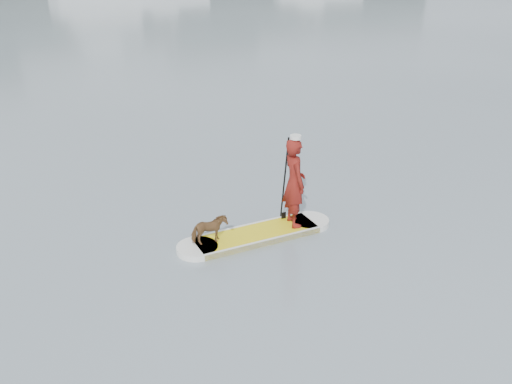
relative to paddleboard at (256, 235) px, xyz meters
name	(u,v)px	position (x,y,z in m)	size (l,w,h in m)	color
ground	(240,217)	(0.03, 0.96, -0.06)	(140.00, 140.00, 0.00)	slate
paddleboard	(256,235)	(0.00, 0.00, 0.00)	(3.30, 0.93, 0.12)	yellow
paddler	(294,183)	(0.85, 0.04, 0.98)	(0.67, 0.44, 1.83)	maroon
white_cap	(296,137)	(0.85, 0.04, 1.93)	(0.22, 0.22, 0.07)	silver
dog	(209,230)	(-0.99, -0.05, 0.35)	(0.31, 0.68, 0.57)	brown
paddle	(284,189)	(0.77, 0.32, 0.74)	(0.10, 0.30, 2.00)	black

